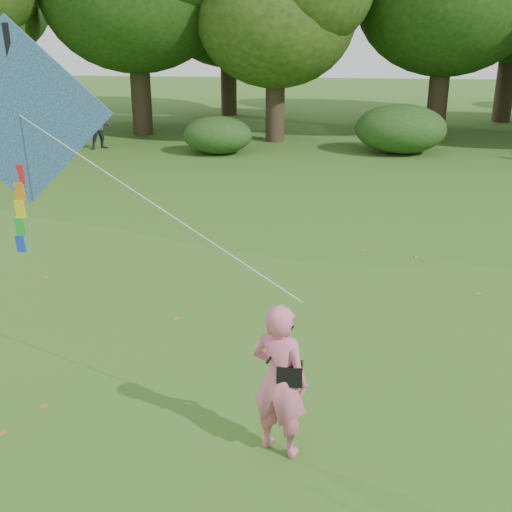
{
  "coord_description": "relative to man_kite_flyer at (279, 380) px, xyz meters",
  "views": [
    {
      "loc": [
        -0.12,
        -7.33,
        5.02
      ],
      "look_at": [
        -1.04,
        2.0,
        1.5
      ],
      "focal_mm": 45.0,
      "sensor_mm": 36.0,
      "label": 1
    }
  ],
  "objects": [
    {
      "name": "shrub_band",
      "position": [
        -0.24,
        18.36,
        -0.12
      ],
      "size": [
        39.15,
        3.22,
        1.88
      ],
      "color": "#264919",
      "rests_on": "ground"
    },
    {
      "name": "crossbody_bag",
      "position": [
        0.12,
        -0.03,
        0.13
      ],
      "size": [
        0.43,
        0.2,
        0.74
      ],
      "color": "black",
      "rests_on": "ground"
    },
    {
      "name": "tree_line",
      "position": [
        2.16,
        23.64,
        4.62
      ],
      "size": [
        54.7,
        15.3,
        9.48
      ],
      "color": "#3A2D1E",
      "rests_on": "ground"
    },
    {
      "name": "flying_kite",
      "position": [
        -3.66,
        1.79,
        2.76
      ],
      "size": [
        5.18,
        2.06,
        3.26
      ],
      "color": "#293DB1",
      "rests_on": "ground"
    },
    {
      "name": "fallen_leaves",
      "position": [
        0.68,
        2.78,
        -0.98
      ],
      "size": [
        11.48,
        8.54,
        0.01
      ],
      "color": "#955A28",
      "rests_on": "ground"
    },
    {
      "name": "man_kite_flyer",
      "position": [
        0.0,
        0.0,
        0.0
      ],
      "size": [
        0.84,
        0.72,
        1.96
      ],
      "primitive_type": "imported",
      "rotation": [
        0.0,
        0.0,
        2.73
      ],
      "color": "#D86585",
      "rests_on": "ground"
    },
    {
      "name": "bystander_left",
      "position": [
        -8.31,
        18.33,
        -0.09
      ],
      "size": [
        1.1,
        1.05,
        1.78
      ],
      "primitive_type": "imported",
      "rotation": [
        0.0,
        0.0,
        0.6
      ],
      "color": "#292D37",
      "rests_on": "ground"
    },
    {
      "name": "ground",
      "position": [
        0.49,
        0.76,
        -0.98
      ],
      "size": [
        100.0,
        100.0,
        0.0
      ],
      "primitive_type": "plane",
      "color": "#265114",
      "rests_on": "ground"
    }
  ]
}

